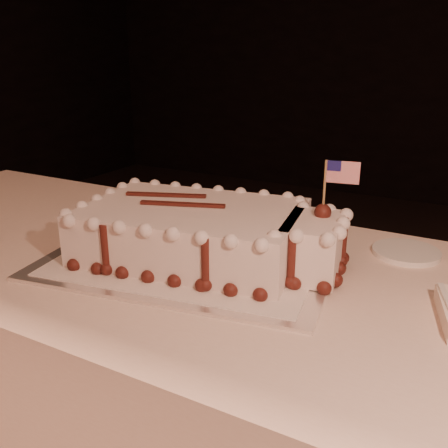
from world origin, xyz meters
The scene contains 5 objects.
banquet_table centered at (0.00, 0.60, 0.38)m, with size 2.40×0.80×0.75m, color beige.
cake_board centered at (-0.09, 0.61, 0.75)m, with size 0.62×0.47×0.01m, color silver.
doily centered at (-0.09, 0.61, 0.76)m, with size 0.56×0.42×0.00m, color white.
sheet_cake centered at (-0.06, 0.62, 0.82)m, with size 0.60×0.40×0.23m.
side_plate centered at (0.33, 0.86, 0.76)m, with size 0.15×0.15×0.01m, color white.
Camera 1 is at (0.47, -0.26, 1.19)m, focal length 40.00 mm.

